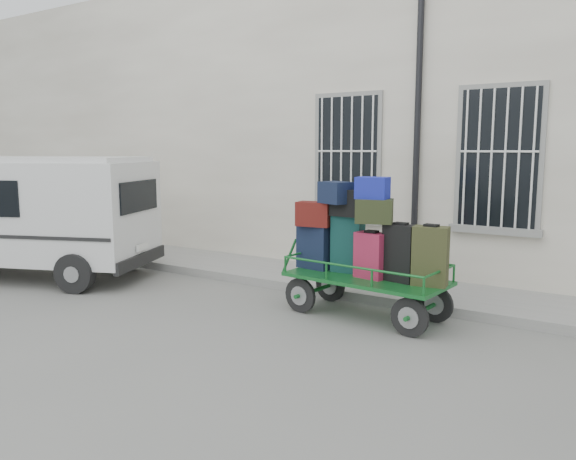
{
  "coord_description": "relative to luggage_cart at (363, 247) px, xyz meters",
  "views": [
    {
      "loc": [
        4.34,
        -6.46,
        2.4
      ],
      "look_at": [
        -0.44,
        1.0,
        1.12
      ],
      "focal_mm": 35.0,
      "sensor_mm": 36.0,
      "label": 1
    }
  ],
  "objects": [
    {
      "name": "luggage_cart",
      "position": [
        0.0,
        0.0,
        0.0
      ],
      "size": [
        2.73,
        1.26,
        2.01
      ],
      "rotation": [
        0.0,
        0.0,
        -0.1
      ],
      "color": "black",
      "rests_on": "ground"
    },
    {
      "name": "building",
      "position": [
        -0.99,
        4.75,
        1.99
      ],
      "size": [
        24.0,
        5.15,
        6.0
      ],
      "color": "#BDB3A1",
      "rests_on": "ground"
    },
    {
      "name": "ground",
      "position": [
        -0.99,
        -0.75,
        -1.01
      ],
      "size": [
        80.0,
        80.0,
        0.0
      ],
      "primitive_type": "plane",
      "color": "slate",
      "rests_on": "ground"
    },
    {
      "name": "van",
      "position": [
        -6.29,
        -1.08,
        0.28
      ],
      "size": [
        4.82,
        3.36,
        2.26
      ],
      "rotation": [
        0.0,
        0.0,
        0.37
      ],
      "color": "silver",
      "rests_on": "ground"
    },
    {
      "name": "sidewalk",
      "position": [
        -0.99,
        1.45,
        -0.94
      ],
      "size": [
        24.0,
        1.7,
        0.15
      ],
      "primitive_type": "cube",
      "color": "gray",
      "rests_on": "ground"
    }
  ]
}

